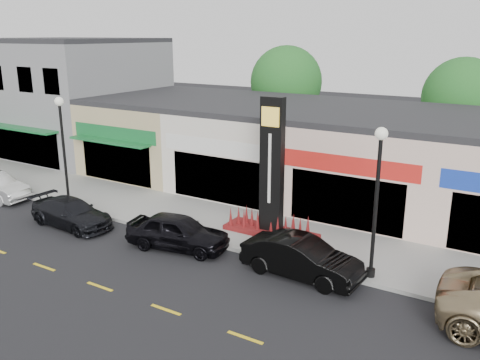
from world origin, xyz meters
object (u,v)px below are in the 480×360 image
at_px(lamp_west_near, 63,140).
at_px(pylon_sign, 272,188).
at_px(lamp_east_near, 377,189).
at_px(car_black_conv, 301,258).
at_px(car_dark_sedan, 71,213).
at_px(car_black_sedan, 178,232).

height_order(lamp_west_near, pylon_sign, pylon_sign).
xyz_separation_m(lamp_west_near, lamp_east_near, (16.00, 0.00, 0.00)).
bearing_deg(lamp_west_near, car_black_conv, -4.38).
bearing_deg(car_dark_sedan, pylon_sign, -64.02).
height_order(lamp_west_near, car_dark_sedan, lamp_west_near).
bearing_deg(car_black_conv, lamp_west_near, 88.85).
relative_size(pylon_sign, car_dark_sedan, 1.36).
relative_size(lamp_east_near, car_black_conv, 1.22).
bearing_deg(pylon_sign, car_black_conv, -45.22).
height_order(car_black_sedan, car_black_conv, car_black_conv).
xyz_separation_m(lamp_east_near, car_dark_sedan, (-13.51, -1.95, -2.84)).
distance_m(lamp_east_near, car_black_sedan, 8.30).
bearing_deg(car_black_sedan, lamp_west_near, 70.50).
relative_size(lamp_west_near, pylon_sign, 0.91).
relative_size(lamp_east_near, car_black_sedan, 1.26).
xyz_separation_m(lamp_west_near, car_black_conv, (13.73, -1.05, -2.74)).
height_order(car_dark_sedan, car_black_sedan, car_black_sedan).
distance_m(lamp_west_near, lamp_east_near, 16.00).
distance_m(lamp_east_near, pylon_sign, 5.42).
height_order(car_dark_sedan, car_black_conv, car_black_conv).
bearing_deg(car_dark_sedan, car_black_conv, -82.66).
relative_size(pylon_sign, car_black_sedan, 1.39).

